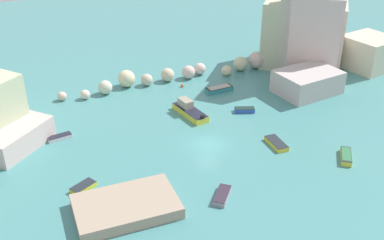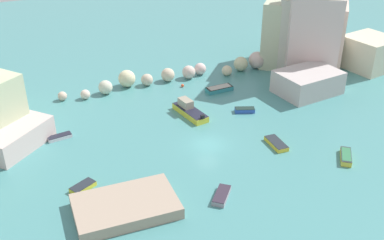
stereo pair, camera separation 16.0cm
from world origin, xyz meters
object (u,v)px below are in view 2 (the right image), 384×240
moored_boat_7 (60,137)px  channel_buoy (182,85)px  moored_boat_3 (83,187)px  moored_boat_5 (346,156)px  stone_dock (126,206)px  moored_boat_0 (189,110)px  moored_boat_2 (222,195)px  moored_boat_1 (276,143)px  moored_boat_6 (219,89)px  moored_boat_4 (245,110)px

moored_boat_7 → channel_buoy: bearing=-165.6°
channel_buoy → moored_boat_7: size_ratio=0.16×
moored_boat_3 → moored_boat_5: bearing=-40.6°
stone_dock → moored_boat_3: (-3.04, 5.12, -0.33)m
moored_boat_0 → moored_boat_2: moored_boat_0 is taller
moored_boat_2 → moored_boat_3: 14.13m
moored_boat_1 → moored_boat_3: size_ratio=1.20×
channel_buoy → moored_boat_0: (-2.52, -8.53, 0.39)m
moored_boat_0 → moored_boat_1: bearing=-160.5°
moored_boat_3 → moored_boat_6: (23.24, 15.78, 0.09)m
channel_buoy → moored_boat_3: size_ratio=0.16×
moored_boat_4 → moored_boat_5: bearing=-50.3°
channel_buoy → moored_boat_3: 26.94m
channel_buoy → moored_boat_6: size_ratio=0.12×
moored_boat_4 → moored_boat_7: (-23.95, 2.69, -0.05)m
stone_dock → moored_boat_4: 24.50m
stone_dock → moored_boat_6: (20.20, 20.90, -0.24)m
moored_boat_2 → moored_boat_7: 22.13m
moored_boat_4 → stone_dock: bearing=-125.0°
moored_boat_5 → moored_boat_6: 22.47m
stone_dock → moored_boat_3: bearing=120.7°
moored_boat_1 → moored_boat_7: 25.98m
moored_boat_0 → moored_boat_1: size_ratio=1.81×
moored_boat_0 → moored_boat_3: size_ratio=2.17×
channel_buoy → moored_boat_2: bearing=-104.0°
moored_boat_1 → channel_buoy: bearing=13.3°
moored_boat_2 → stone_dock: bearing=-60.0°
moored_boat_6 → moored_boat_5: bearing=-80.7°
moored_boat_1 → moored_boat_0: bearing=31.8°
moored_boat_5 → moored_boat_7: size_ratio=1.13×
moored_boat_5 → moored_boat_1: bearing=-97.5°
moored_boat_2 → moored_boat_7: size_ratio=1.07×
moored_boat_2 → moored_boat_6: size_ratio=0.78×
moored_boat_6 → channel_buoy: bearing=138.1°
moored_boat_0 → moored_boat_6: size_ratio=1.54×
moored_boat_1 → moored_boat_4: size_ratio=1.23×
channel_buoy → stone_dock: bearing=-123.0°
moored_boat_3 → moored_boat_7: (-0.52, 11.14, -0.03)m
stone_dock → moored_boat_1: bearing=13.1°
moored_boat_2 → moored_boat_5: bearing=133.3°
moored_boat_5 → channel_buoy: bearing=-122.2°
moored_boat_3 → moored_boat_4: 24.91m
stone_dock → channel_buoy: bearing=57.0°
channel_buoy → moored_boat_5: bearing=-69.6°
moored_boat_0 → moored_boat_4: 7.47m
moored_boat_0 → stone_dock: bearing=130.0°
stone_dock → channel_buoy: (15.80, 24.37, -0.36)m
moored_boat_1 → stone_dock: bearing=105.5°
moored_boat_4 → moored_boat_6: 7.33m
channel_buoy → moored_boat_7: bearing=-157.3°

